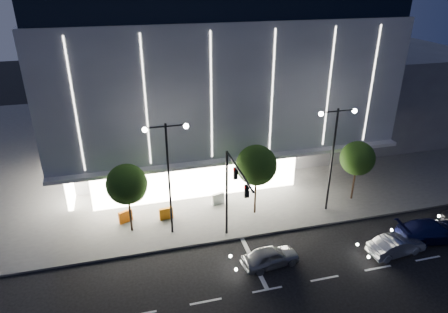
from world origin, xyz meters
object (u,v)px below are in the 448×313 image
car_lead (270,257)px  barrier_c (166,214)px  tree_right (357,160)px  car_third (433,231)px  traffic_mast (232,186)px  tree_left (127,186)px  street_lamp_east (334,146)px  barrier_d (218,199)px  street_lamp_west (168,164)px  tree_mid (257,167)px  car_second (396,245)px  barrier_a (126,216)px

car_lead → barrier_c: 9.52m
tree_right → car_third: tree_right is taller
traffic_mast → tree_left: size_ratio=1.24×
street_lamp_east → barrier_d: bearing=160.4°
street_lamp_west → street_lamp_east: (13.00, 0.00, 0.00)m
traffic_mast → tree_mid: (3.03, 3.68, -0.69)m
tree_mid → car_third: bearing=-29.7°
tree_mid → car_second: bearing=-42.6°
street_lamp_east → barrier_c: 14.37m
traffic_mast → barrier_d: (0.36, 5.74, -4.38)m
car_second → car_third: car_third is taller
street_lamp_west → car_second: street_lamp_west is taller
street_lamp_east → car_second: street_lamp_east is taller
car_second → traffic_mast: bearing=65.3°
street_lamp_west → car_third: (18.75, -5.66, -5.18)m
tree_mid → tree_right: bearing=-0.0°
street_lamp_east → tree_left: (-15.97, 1.02, -1.92)m
traffic_mast → tree_right: bearing=17.0°
tree_left → barrier_a: bearing=108.9°
street_lamp_east → car_lead: street_lamp_east is taller
tree_left → car_third: tree_left is taller
tree_right → street_lamp_west: bearing=-176.4°
tree_right → barrier_d: 12.28m
traffic_mast → car_third: bearing=-11.5°
traffic_mast → tree_left: traffic_mast is taller
car_second → car_third: size_ratio=0.79×
car_third → barrier_a: (-22.15, 7.94, -0.13)m
street_lamp_west → car_lead: (6.00, -5.31, -5.27)m
barrier_c → barrier_d: same height
street_lamp_east → street_lamp_west: bearing=180.0°
tree_mid → car_lead: tree_mid is taller
car_second → car_third: bearing=-84.7°
street_lamp_west → barrier_a: (-3.40, 2.28, -5.31)m
barrier_a → barrier_d: bearing=-17.9°
traffic_mast → car_second: size_ratio=1.66×
car_lead → barrier_c: (-6.22, 7.20, -0.04)m
tree_right → car_lead: (-10.03, -6.34, -3.19)m
street_lamp_west → tree_right: size_ratio=1.63×
tree_left → car_lead: tree_left is taller
barrier_d → street_lamp_west: bearing=-161.1°
street_lamp_west → barrier_d: size_ratio=8.18×
car_third → barrier_d: bearing=66.3°
barrier_c → traffic_mast: bearing=-54.8°
tree_mid → barrier_d: 4.99m
tree_left → car_third: size_ratio=1.07×
barrier_a → tree_mid: bearing=-30.7°
street_lamp_west → car_third: 20.26m
tree_right → barrier_c: tree_right is taller
street_lamp_east → barrier_d: size_ratio=8.18×
street_lamp_east → barrier_d: street_lamp_east is taller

